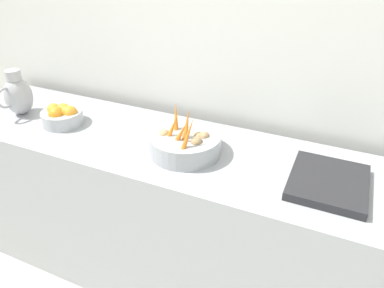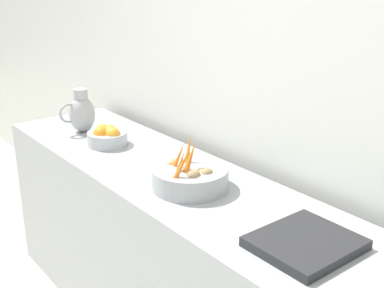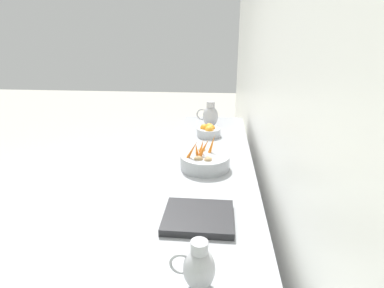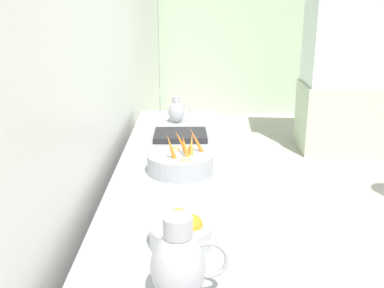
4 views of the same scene
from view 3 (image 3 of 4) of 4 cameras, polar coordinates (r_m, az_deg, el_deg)
The scene contains 8 objects.
ground_plane at distance 2.98m, azimuth -30.61°, elevation -20.31°, with size 16.58×16.58×0.00m, color #ADAA9E.
tile_wall_left at distance 1.48m, azimuth 19.27°, elevation 7.63°, with size 0.10×9.52×3.00m, color silver.
prep_counter at distance 2.32m, azimuth 2.88°, elevation -15.20°, with size 0.62×2.89×0.92m, color #9EA0A5.
vegetable_colander at distance 2.11m, azimuth 2.34°, elevation -3.18°, with size 0.33×0.33×0.22m.
orange_bowl at distance 2.78m, azimuth 3.06°, elevation 2.44°, with size 0.21×0.21×0.11m.
metal_pitcher_tall at distance 3.05m, azimuth 3.37°, elevation 5.23°, with size 0.21×0.15×0.25m.
metal_pitcher_short at distance 1.17m, azimuth 1.21°, elevation -21.74°, with size 0.17×0.12×0.20m.
counter_sink_basin at distance 1.56m, azimuth 1.21°, elevation -13.32°, with size 0.34×0.30×0.04m, color #232326.
Camera 3 is at (-1.60, 1.79, 1.77)m, focal length 28.96 mm.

